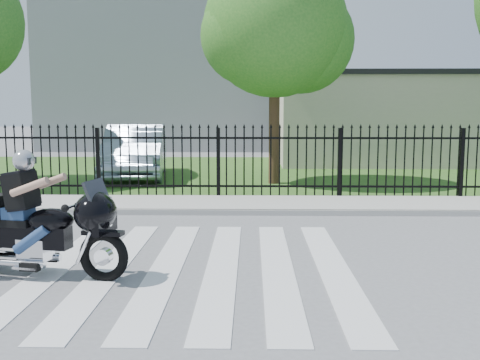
{
  "coord_description": "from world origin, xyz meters",
  "views": [
    {
      "loc": [
        0.82,
        -7.84,
        2.3
      ],
      "look_at": [
        0.62,
        2.16,
        1.0
      ],
      "focal_mm": 42.0,
      "sensor_mm": 36.0,
      "label": 1
    }
  ],
  "objects": [
    {
      "name": "sidewalk",
      "position": [
        0.0,
        5.0,
        0.06
      ],
      "size": [
        40.0,
        2.0,
        0.12
      ],
      "primitive_type": "cube",
      "color": "#ADAAA3",
      "rests_on": "ground"
    },
    {
      "name": "building_low",
      "position": [
        7.0,
        16.0,
        1.75
      ],
      "size": [
        10.0,
        6.0,
        3.5
      ],
      "primitive_type": "cube",
      "color": "beige",
      "rests_on": "ground"
    },
    {
      "name": "building_tall",
      "position": [
        -3.0,
        26.0,
        6.0
      ],
      "size": [
        15.0,
        10.0,
        12.0
      ],
      "primitive_type": "cube",
      "color": "gray",
      "rests_on": "ground"
    },
    {
      "name": "tree_mid",
      "position": [
        1.5,
        9.0,
        4.67
      ],
      "size": [
        4.2,
        4.2,
        6.78
      ],
      "color": "#382316",
      "rests_on": "ground"
    },
    {
      "name": "crosswalk",
      "position": [
        0.0,
        0.0,
        0.01
      ],
      "size": [
        5.0,
        5.5,
        0.01
      ],
      "primitive_type": null,
      "color": "silver",
      "rests_on": "ground"
    },
    {
      "name": "parked_car",
      "position": [
        -2.97,
        10.37,
        0.88
      ],
      "size": [
        2.44,
        5.41,
        1.72
      ],
      "primitive_type": "imported",
      "rotation": [
        0.0,
        0.0,
        0.12
      ],
      "color": "#9EB2C7",
      "rests_on": "grass_strip"
    },
    {
      "name": "iron_fence",
      "position": [
        0.0,
        6.0,
        0.9
      ],
      "size": [
        26.0,
        0.04,
        1.8
      ],
      "color": "black",
      "rests_on": "ground"
    },
    {
      "name": "ground",
      "position": [
        0.0,
        0.0,
        0.0
      ],
      "size": [
        120.0,
        120.0,
        0.0
      ],
      "primitive_type": "plane",
      "color": "slate",
      "rests_on": "ground"
    },
    {
      "name": "building_low_roof",
      "position": [
        7.0,
        16.0,
        3.6
      ],
      "size": [
        10.2,
        6.2,
        0.2
      ],
      "primitive_type": "cube",
      "color": "black",
      "rests_on": "building_low"
    },
    {
      "name": "grass_strip",
      "position": [
        0.0,
        12.0,
        0.01
      ],
      "size": [
        40.0,
        12.0,
        0.02
      ],
      "primitive_type": "cube",
      "color": "#2D541C",
      "rests_on": "ground"
    },
    {
      "name": "curb",
      "position": [
        0.0,
        4.0,
        0.06
      ],
      "size": [
        40.0,
        0.12,
        0.12
      ],
      "primitive_type": "cube",
      "color": "#ADAAA3",
      "rests_on": "ground"
    },
    {
      "name": "motorcycle_rider",
      "position": [
        -2.18,
        -0.42,
        0.73
      ],
      "size": [
        2.65,
        1.21,
        1.77
      ],
      "rotation": [
        0.0,
        0.0,
        -0.2
      ],
      "color": "black",
      "rests_on": "ground"
    }
  ]
}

